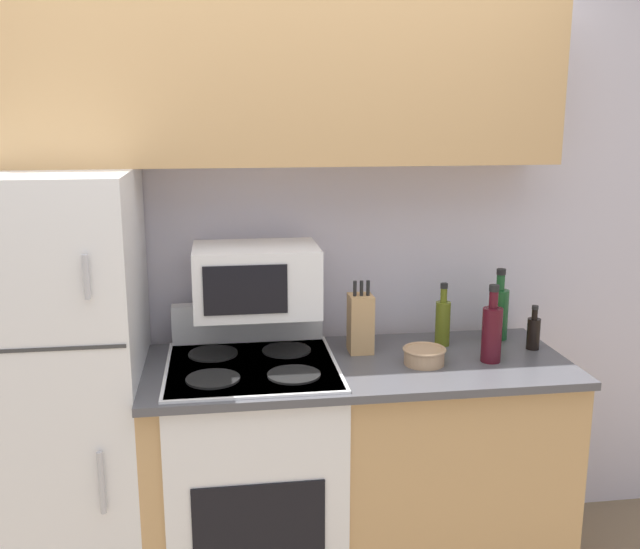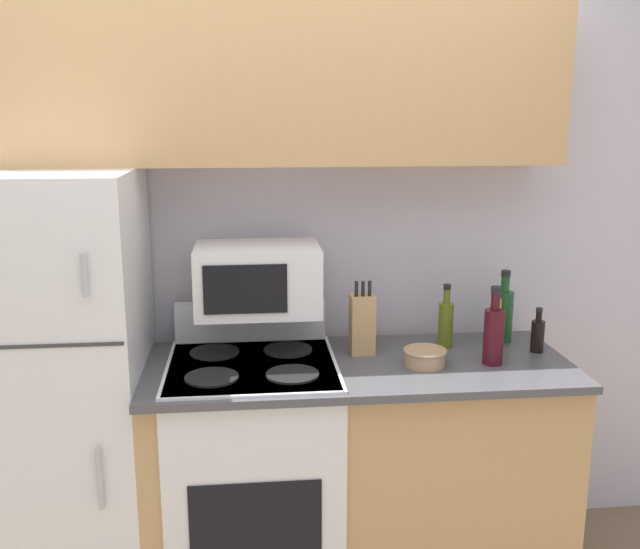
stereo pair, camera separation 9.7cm
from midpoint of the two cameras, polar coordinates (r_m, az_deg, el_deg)
The scene contains 13 objects.
wall_back at distance 3.01m, azimuth -3.13°, elevation 1.71°, with size 8.00×0.05×2.55m.
lower_cabinets at distance 2.93m, azimuth 3.94°, elevation -15.46°, with size 1.61×0.66×0.93m.
refrigerator at distance 2.85m, azimuth -19.22°, elevation -9.01°, with size 0.64×0.70×1.66m.
upper_cabinets at distance 2.78m, azimuth -3.11°, elevation 15.11°, with size 2.25×0.31×0.61m.
stove at distance 2.88m, azimuth -4.27°, elevation -15.62°, with size 0.64×0.64×1.10m.
microwave at distance 2.74m, azimuth -4.02°, elevation -0.34°, with size 0.47×0.34×0.26m.
knife_block at distance 2.81m, azimuth 4.38°, elevation -3.93°, with size 0.09×0.10×0.29m.
bowl at distance 2.72m, azimuth 9.41°, elevation -6.50°, with size 0.16×0.16×0.06m.
bottle_soy_sauce at distance 2.97m, azimuth 17.92°, elevation -4.60°, with size 0.05×0.05×0.18m.
bottle_wine_red at distance 2.77m, azimuth 14.71°, elevation -4.61°, with size 0.08×0.08×0.30m.
bottle_cooking_spray at distance 2.98m, azimuth 14.86°, elevation -4.00°, with size 0.06×0.06×0.22m.
bottle_wine_green at distance 3.05m, azimuth 15.36°, elevation -3.03°, with size 0.08×0.08×0.30m.
bottle_olive_oil at distance 2.93m, azimuth 10.97°, elevation -3.79°, with size 0.06×0.06×0.26m.
Camera 2 is at (-0.10, -2.24, 1.85)m, focal length 40.00 mm.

